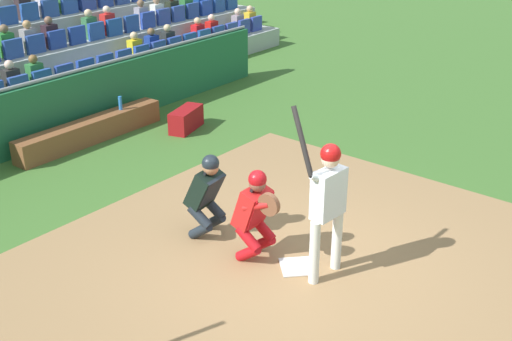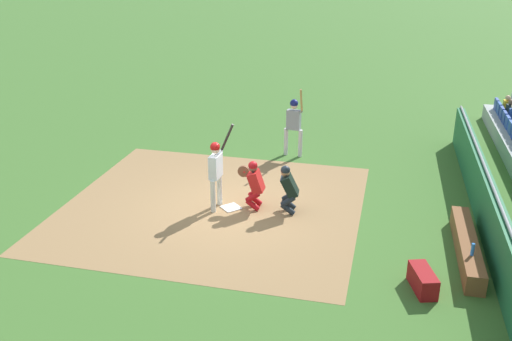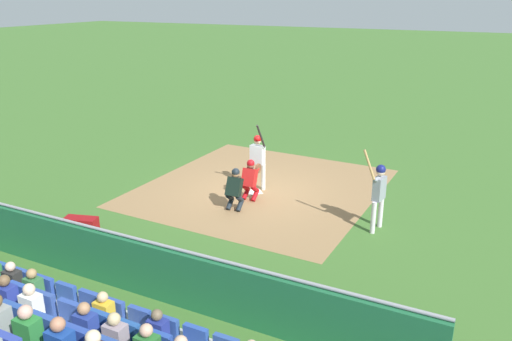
{
  "view_description": "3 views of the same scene",
  "coord_description": "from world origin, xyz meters",
  "px_view_note": "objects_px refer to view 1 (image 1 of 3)",
  "views": [
    {
      "loc": [
        5.92,
        3.92,
        4.6
      ],
      "look_at": [
        0.34,
        -0.42,
        1.4
      ],
      "focal_mm": 44.94,
      "sensor_mm": 36.0,
      "label": 1
    },
    {
      "loc": [
        -13.17,
        -3.53,
        6.59
      ],
      "look_at": [
        -0.16,
        -0.7,
        1.17
      ],
      "focal_mm": 40.88,
      "sensor_mm": 36.0,
      "label": 2
    },
    {
      "loc": [
        6.84,
        -13.56,
        6.05
      ],
      "look_at": [
        0.58,
        -1.06,
        1.17
      ],
      "focal_mm": 35.71,
      "sensor_mm": 36.0,
      "label": 3
    }
  ],
  "objects_px": {
    "home_plate_umpire": "(207,192)",
    "water_bottle_on_bench": "(120,103)",
    "dugout_bench": "(91,130)",
    "equipment_duffel_bag": "(186,119)",
    "home_plate_marker": "(298,266)",
    "batter_at_plate": "(327,196)",
    "catcher_crouching": "(255,210)"
  },
  "relations": [
    {
      "from": "home_plate_umpire",
      "to": "water_bottle_on_bench",
      "type": "xyz_separation_m",
      "value": [
        -2.09,
        -4.19,
        -0.12
      ]
    },
    {
      "from": "dugout_bench",
      "to": "equipment_duffel_bag",
      "type": "height_order",
      "value": "dugout_bench"
    },
    {
      "from": "home_plate_marker",
      "to": "home_plate_umpire",
      "type": "height_order",
      "value": "home_plate_umpire"
    },
    {
      "from": "water_bottle_on_bench",
      "to": "dugout_bench",
      "type": "bearing_deg",
      "value": -1.03
    },
    {
      "from": "equipment_duffel_bag",
      "to": "water_bottle_on_bench",
      "type": "bearing_deg",
      "value": -66.77
    },
    {
      "from": "batter_at_plate",
      "to": "home_plate_umpire",
      "type": "xyz_separation_m",
      "value": [
        0.16,
        -1.83,
        -0.43
      ]
    },
    {
      "from": "batter_at_plate",
      "to": "home_plate_umpire",
      "type": "bearing_deg",
      "value": -84.93
    },
    {
      "from": "dugout_bench",
      "to": "equipment_duffel_bag",
      "type": "xyz_separation_m",
      "value": [
        -1.58,
        1.01,
        -0.0
      ]
    },
    {
      "from": "water_bottle_on_bench",
      "to": "equipment_duffel_bag",
      "type": "bearing_deg",
      "value": 129.62
    },
    {
      "from": "catcher_crouching",
      "to": "dugout_bench",
      "type": "height_order",
      "value": "catcher_crouching"
    },
    {
      "from": "water_bottle_on_bench",
      "to": "home_plate_marker",
      "type": "bearing_deg",
      "value": 70.6
    },
    {
      "from": "catcher_crouching",
      "to": "equipment_duffel_bag",
      "type": "relative_size",
      "value": 1.49
    },
    {
      "from": "batter_at_plate",
      "to": "equipment_duffel_bag",
      "type": "xyz_separation_m",
      "value": [
        -2.75,
        -5.02,
        -0.91
      ]
    },
    {
      "from": "home_plate_umpire",
      "to": "equipment_duffel_bag",
      "type": "height_order",
      "value": "home_plate_umpire"
    },
    {
      "from": "catcher_crouching",
      "to": "home_plate_umpire",
      "type": "bearing_deg",
      "value": -93.8
    },
    {
      "from": "dugout_bench",
      "to": "water_bottle_on_bench",
      "type": "xyz_separation_m",
      "value": [
        -0.76,
        0.01,
        0.36
      ]
    },
    {
      "from": "catcher_crouching",
      "to": "equipment_duffel_bag",
      "type": "height_order",
      "value": "catcher_crouching"
    },
    {
      "from": "home_plate_marker",
      "to": "water_bottle_on_bench",
      "type": "xyz_separation_m",
      "value": [
        -1.99,
        -5.66,
        0.56
      ]
    },
    {
      "from": "batter_at_plate",
      "to": "catcher_crouching",
      "type": "bearing_deg",
      "value": -76.63
    },
    {
      "from": "equipment_duffel_bag",
      "to": "batter_at_plate",
      "type": "bearing_deg",
      "value": 44.9
    },
    {
      "from": "home_plate_marker",
      "to": "home_plate_umpire",
      "type": "bearing_deg",
      "value": -86.22
    },
    {
      "from": "home_plate_marker",
      "to": "dugout_bench",
      "type": "bearing_deg",
      "value": -102.29
    },
    {
      "from": "batter_at_plate",
      "to": "equipment_duffel_bag",
      "type": "distance_m",
      "value": 5.8
    },
    {
      "from": "dugout_bench",
      "to": "equipment_duffel_bag",
      "type": "bearing_deg",
      "value": 147.47
    },
    {
      "from": "home_plate_umpire",
      "to": "water_bottle_on_bench",
      "type": "height_order",
      "value": "home_plate_umpire"
    },
    {
      "from": "equipment_duffel_bag",
      "to": "home_plate_marker",
      "type": "bearing_deg",
      "value": 42.49
    },
    {
      "from": "catcher_crouching",
      "to": "dugout_bench",
      "type": "distance_m",
      "value": 5.3
    },
    {
      "from": "dugout_bench",
      "to": "water_bottle_on_bench",
      "type": "bearing_deg",
      "value": 178.97
    },
    {
      "from": "batter_at_plate",
      "to": "dugout_bench",
      "type": "xyz_separation_m",
      "value": [
        -1.17,
        -6.03,
        -0.91
      ]
    },
    {
      "from": "home_plate_marker",
      "to": "water_bottle_on_bench",
      "type": "bearing_deg",
      "value": -109.4
    },
    {
      "from": "home_plate_marker",
      "to": "dugout_bench",
      "type": "xyz_separation_m",
      "value": [
        -1.23,
        -5.67,
        0.2
      ]
    },
    {
      "from": "home_plate_marker",
      "to": "water_bottle_on_bench",
      "type": "height_order",
      "value": "water_bottle_on_bench"
    }
  ]
}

